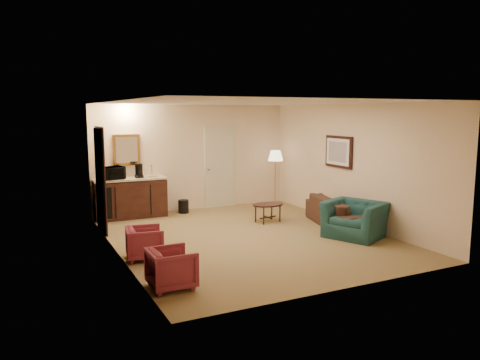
% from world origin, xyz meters
% --- Properties ---
extents(ground, '(6.00, 6.00, 0.00)m').
position_xyz_m(ground, '(0.00, 0.00, 0.00)').
color(ground, olive).
rests_on(ground, ground).
extents(room_walls, '(5.02, 6.01, 2.61)m').
position_xyz_m(room_walls, '(-0.10, 0.77, 1.72)').
color(room_walls, beige).
rests_on(room_walls, ground).
extents(wetbar_cabinet, '(1.64, 0.58, 0.92)m').
position_xyz_m(wetbar_cabinet, '(-1.65, 2.72, 0.46)').
color(wetbar_cabinet, '#391E12').
rests_on(wetbar_cabinet, ground).
extents(sofa, '(1.12, 2.18, 0.82)m').
position_xyz_m(sofa, '(2.15, -0.11, 0.41)').
color(sofa, black).
rests_on(sofa, ground).
extents(teal_armchair, '(1.08, 1.26, 0.94)m').
position_xyz_m(teal_armchair, '(1.90, -0.90, 0.47)').
color(teal_armchair, '#1C4748').
rests_on(teal_armchair, ground).
extents(rose_chair_near, '(0.63, 0.66, 0.60)m').
position_xyz_m(rose_chair_near, '(-2.15, -0.47, 0.30)').
color(rose_chair_near, maroon).
rests_on(rose_chair_near, ground).
extents(rose_chair_far, '(0.57, 0.60, 0.62)m').
position_xyz_m(rose_chair_far, '(-2.15, -1.92, 0.31)').
color(rose_chair_far, maroon).
rests_on(rose_chair_far, ground).
extents(coffee_table, '(0.78, 0.60, 0.41)m').
position_xyz_m(coffee_table, '(0.98, 0.93, 0.20)').
color(coffee_table, black).
rests_on(coffee_table, ground).
extents(floor_lamp, '(0.50, 0.50, 1.46)m').
position_xyz_m(floor_lamp, '(2.02, 2.40, 0.73)').
color(floor_lamp, gold).
rests_on(floor_lamp, ground).
extents(waste_bin, '(0.33, 0.33, 0.32)m').
position_xyz_m(waste_bin, '(-0.40, 2.65, 0.16)').
color(waste_bin, black).
rests_on(waste_bin, ground).
extents(microwave, '(0.57, 0.39, 0.35)m').
position_xyz_m(microwave, '(-2.06, 2.69, 1.10)').
color(microwave, black).
rests_on(microwave, wetbar_cabinet).
extents(coffee_maker, '(0.20, 0.20, 0.33)m').
position_xyz_m(coffee_maker, '(-1.44, 2.70, 1.08)').
color(coffee_maker, black).
rests_on(coffee_maker, wetbar_cabinet).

